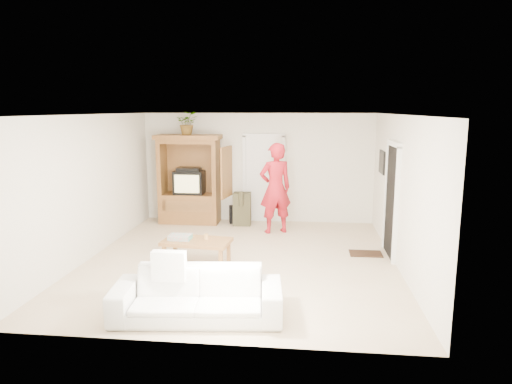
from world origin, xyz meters
The scene contains 19 objects.
floor centered at (0.00, 0.00, 0.00)m, with size 6.00×6.00×0.00m, color tan.
ceiling centered at (0.00, 0.00, 2.60)m, with size 6.00×6.00×0.00m, color white.
wall_back centered at (0.00, 3.00, 1.30)m, with size 5.50×5.50×0.00m, color silver.
wall_front centered at (0.00, -3.00, 1.30)m, with size 5.50×5.50×0.00m, color silver.
wall_left centered at (-2.75, 0.00, 1.30)m, with size 6.00×6.00×0.00m, color silver.
wall_right centered at (2.75, 0.00, 1.30)m, with size 6.00×6.00×0.00m, color silver.
armoire centered at (-1.58, 2.66, 0.91)m, with size 1.82×1.14×2.10m.
door_back centered at (0.15, 2.97, 1.02)m, with size 0.85×0.05×2.04m, color white.
doorway_right centered at (2.73, 0.60, 1.02)m, with size 0.05×0.90×2.04m, color black.
framed_picture centered at (2.73, 1.90, 1.60)m, with size 0.03×0.60×0.48m, color black.
doormat centered at (2.30, 0.60, 0.01)m, with size 0.60×0.40×0.02m, color #382316.
plant centered at (-1.60, 2.63, 2.37)m, with size 0.48×0.42×0.54m, color #4C7238.
man centered at (0.50, 1.96, 0.99)m, with size 0.72×0.47×1.98m, color #A91621.
sofa centered at (-0.23, -2.34, 0.32)m, with size 2.18×0.85×0.64m, color silver.
coffee_table centered at (-0.73, -0.27, 0.38)m, with size 1.23×0.76×0.43m.
towel centered at (-1.03, -0.27, 0.47)m, with size 0.38×0.28×0.08m, color #E14B50.
candle centered at (-0.58, -0.21, 0.48)m, with size 0.08×0.08×0.10m, color tan.
backpack_black centered at (-0.48, 2.68, 0.20)m, with size 0.33×0.19×0.41m, color black, non-canonical shape.
backpack_olive centered at (-0.32, 2.52, 0.39)m, with size 0.41×0.30×0.77m, color #47442B, non-canonical shape.
Camera 1 is at (1.13, -7.81, 2.70)m, focal length 32.00 mm.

